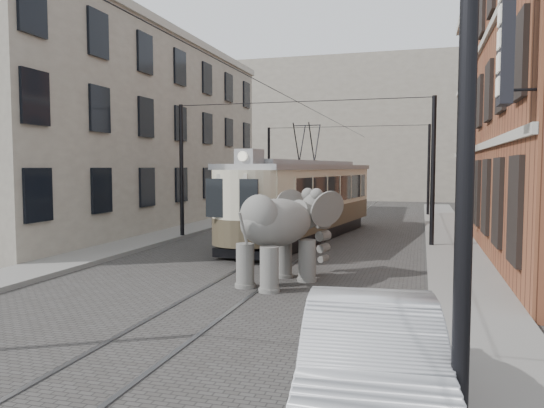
% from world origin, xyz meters
% --- Properties ---
extents(ground, '(120.00, 120.00, 0.00)m').
position_xyz_m(ground, '(0.00, 0.00, 0.00)').
color(ground, '#3C3937').
extents(tram_rails, '(1.54, 80.00, 0.02)m').
position_xyz_m(tram_rails, '(0.00, 0.00, 0.01)').
color(tram_rails, slate).
rests_on(tram_rails, ground).
extents(sidewalk_right, '(2.00, 60.00, 0.15)m').
position_xyz_m(sidewalk_right, '(6.00, 0.00, 0.07)').
color(sidewalk_right, slate).
rests_on(sidewalk_right, ground).
extents(sidewalk_left, '(2.00, 60.00, 0.15)m').
position_xyz_m(sidewalk_left, '(-6.50, 0.00, 0.07)').
color(sidewalk_left, slate).
rests_on(sidewalk_left, ground).
extents(stucco_building, '(7.00, 24.00, 10.00)m').
position_xyz_m(stucco_building, '(-11.00, 10.00, 5.00)').
color(stucco_building, gray).
rests_on(stucco_building, ground).
extents(distant_block, '(28.00, 10.00, 14.00)m').
position_xyz_m(distant_block, '(0.00, 40.00, 7.00)').
color(distant_block, gray).
rests_on(distant_block, ground).
extents(catenary, '(11.00, 30.20, 6.00)m').
position_xyz_m(catenary, '(-0.20, 5.00, 3.00)').
color(catenary, black).
rests_on(catenary, ground).
extents(tram, '(4.46, 13.16, 5.13)m').
position_xyz_m(tram, '(-0.17, 7.45, 2.56)').
color(tram, beige).
rests_on(tram, ground).
extents(elephant, '(3.88, 4.88, 2.63)m').
position_xyz_m(elephant, '(0.99, -1.81, 1.31)').
color(elephant, '#605E59').
rests_on(elephant, ground).
extents(parked_car, '(2.19, 4.89, 1.56)m').
position_xyz_m(parked_car, '(4.24, -9.21, 0.78)').
color(parked_car, '#A8A9AD').
rests_on(parked_car, ground).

